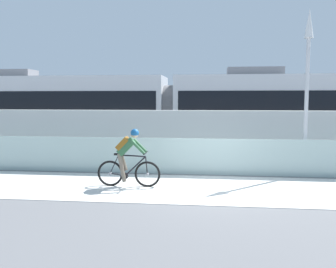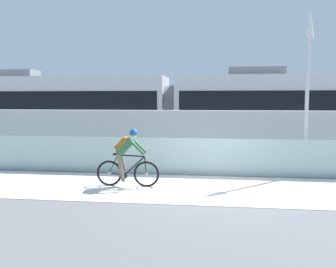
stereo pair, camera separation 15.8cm
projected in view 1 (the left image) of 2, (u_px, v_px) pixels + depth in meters
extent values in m
plane|color=slate|center=(211.00, 189.00, 9.73)|extent=(200.00, 200.00, 0.00)
cube|color=silver|center=(211.00, 189.00, 9.73)|extent=(32.00, 3.20, 0.01)
cube|color=#ADC6C1|center=(211.00, 157.00, 11.50)|extent=(32.00, 0.05, 1.17)
cube|color=silver|center=(211.00, 138.00, 13.24)|extent=(32.00, 0.36, 2.01)
cube|color=#595654|center=(210.00, 154.00, 15.79)|extent=(32.00, 0.08, 0.01)
cube|color=#595654|center=(210.00, 150.00, 17.21)|extent=(32.00, 0.08, 0.01)
cube|color=silver|center=(50.00, 110.00, 17.17)|extent=(11.00, 2.50, 3.10)
cube|color=black|center=(50.00, 103.00, 17.14)|extent=(10.56, 2.54, 1.04)
cube|color=#4C4C51|center=(51.00, 139.00, 17.31)|extent=(10.78, 2.53, 0.28)
cube|color=slate|center=(10.00, 74.00, 17.23)|extent=(2.40, 1.10, 0.36)
cube|color=#232326|center=(123.00, 143.00, 16.93)|extent=(1.40, 1.88, 0.20)
cylinder|color=black|center=(119.00, 146.00, 16.22)|extent=(0.60, 0.10, 0.60)
cylinder|color=black|center=(126.00, 143.00, 17.64)|extent=(0.60, 0.10, 0.60)
cube|color=silver|center=(299.00, 111.00, 15.89)|extent=(11.00, 2.50, 3.10)
cube|color=black|center=(300.00, 103.00, 15.85)|extent=(10.56, 2.54, 1.04)
cube|color=#4C4C51|center=(298.00, 142.00, 16.02)|extent=(10.78, 2.53, 0.28)
cube|color=slate|center=(255.00, 72.00, 15.94)|extent=(2.40, 1.10, 0.36)
cube|color=#232326|center=(219.00, 144.00, 16.43)|extent=(1.40, 1.88, 0.20)
cylinder|color=black|center=(219.00, 148.00, 15.72)|extent=(0.60, 0.10, 0.60)
cylinder|color=black|center=(218.00, 144.00, 17.14)|extent=(0.60, 0.10, 0.60)
cylinder|color=#59595B|center=(170.00, 111.00, 16.53)|extent=(0.60, 2.30, 2.30)
torus|color=black|center=(147.00, 174.00, 9.89)|extent=(0.72, 0.06, 0.72)
cylinder|color=#99999E|center=(147.00, 174.00, 9.89)|extent=(0.07, 0.10, 0.07)
torus|color=black|center=(110.00, 173.00, 10.01)|extent=(0.72, 0.06, 0.72)
cylinder|color=#99999E|center=(110.00, 173.00, 10.01)|extent=(0.07, 0.10, 0.07)
cylinder|color=black|center=(135.00, 166.00, 9.91)|extent=(0.60, 0.04, 0.58)
cylinder|color=black|center=(122.00, 165.00, 9.95)|extent=(0.22, 0.04, 0.59)
cylinder|color=black|center=(132.00, 156.00, 9.89)|extent=(0.76, 0.04, 0.07)
cylinder|color=black|center=(118.00, 175.00, 9.99)|extent=(0.43, 0.03, 0.09)
cylinder|color=black|center=(114.00, 164.00, 9.97)|extent=(0.27, 0.02, 0.53)
cylinder|color=black|center=(146.00, 165.00, 9.87)|extent=(0.08, 0.03, 0.49)
cube|color=black|center=(119.00, 154.00, 9.93)|extent=(0.24, 0.10, 0.05)
cylinder|color=black|center=(146.00, 153.00, 9.84)|extent=(0.03, 0.58, 0.03)
cylinder|color=#262628|center=(125.00, 176.00, 9.97)|extent=(0.18, 0.02, 0.18)
cube|color=#33663F|center=(126.00, 147.00, 9.88)|extent=(0.50, 0.28, 0.51)
cube|color=#8C5919|center=(123.00, 143.00, 9.89)|extent=(0.38, 0.30, 0.38)
sphere|color=beige|center=(135.00, 134.00, 9.82)|extent=(0.20, 0.20, 0.20)
sphere|color=#195999|center=(135.00, 133.00, 9.82)|extent=(0.23, 0.23, 0.23)
cylinder|color=#33663F|center=(138.00, 147.00, 9.68)|extent=(0.41, 0.08, 0.41)
cylinder|color=#33663F|center=(140.00, 146.00, 10.00)|extent=(0.41, 0.08, 0.41)
cylinder|color=#726656|center=(122.00, 168.00, 9.86)|extent=(0.25, 0.11, 0.79)
cylinder|color=#726656|center=(123.00, 161.00, 10.03)|extent=(0.25, 0.11, 0.52)
cylinder|color=gray|center=(304.00, 172.00, 11.51)|extent=(0.24, 0.24, 0.20)
cylinder|color=silver|center=(306.00, 106.00, 11.31)|extent=(0.12, 0.12, 4.20)
cone|color=white|center=(309.00, 23.00, 11.07)|extent=(0.28, 0.28, 0.90)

